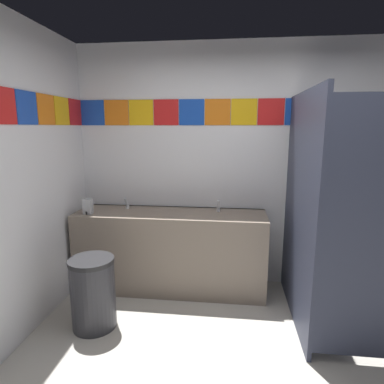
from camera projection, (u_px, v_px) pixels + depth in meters
wall_back at (242, 167)px, 3.58m from camera, size 3.62×0.09×2.63m
vanity_counter at (171, 250)px, 3.54m from camera, size 2.02×0.55×0.86m
faucet_left at (127, 204)px, 3.59m from camera, size 0.04×0.10×0.14m
faucet_right at (218, 207)px, 3.47m from camera, size 0.04×0.10×0.14m
soap_dispenser at (88, 207)px, 3.39m from camera, size 0.09×0.09×0.16m
stall_divider at (328, 218)px, 2.64m from camera, size 0.92×1.31×2.05m
toilet at (357, 280)px, 3.14m from camera, size 0.39×0.49×0.74m
trash_bin at (93, 293)px, 2.86m from camera, size 0.39×0.39×0.64m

